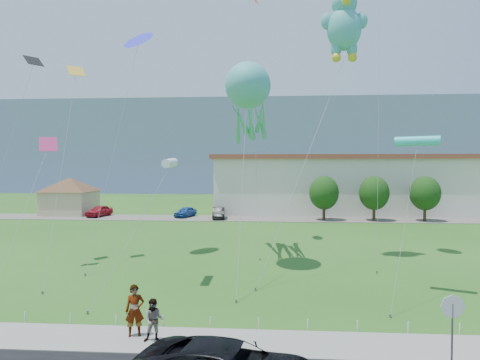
{
  "coord_description": "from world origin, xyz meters",
  "views": [
    {
      "loc": [
        3.47,
        -18.65,
        6.78
      ],
      "look_at": [
        1.57,
        8.0,
        5.85
      ],
      "focal_mm": 32.0,
      "sensor_mm": 36.0,
      "label": 1
    }
  ],
  "objects_px": {
    "warehouse": "(429,184)",
    "pedestrian_right": "(154,320)",
    "stop_sign": "(452,313)",
    "parked_car_black": "(219,213)",
    "teddy_bear_kite": "(344,23)",
    "parked_car_blue": "(185,212)",
    "parked_car_red": "(99,211)",
    "octopus_kite": "(249,99)",
    "pedestrian_left": "(135,310)",
    "pavilion": "(70,192)"
  },
  "relations": [
    {
      "from": "parked_car_blue",
      "to": "pedestrian_left",
      "type": "bearing_deg",
      "value": -62.45
    },
    {
      "from": "octopus_kite",
      "to": "teddy_bear_kite",
      "type": "height_order",
      "value": "teddy_bear_kite"
    },
    {
      "from": "pavilion",
      "to": "parked_car_blue",
      "type": "relative_size",
      "value": 2.38
    },
    {
      "from": "teddy_bear_kite",
      "to": "parked_car_blue",
      "type": "bearing_deg",
      "value": 124.9
    },
    {
      "from": "stop_sign",
      "to": "parked_car_black",
      "type": "xyz_separation_m",
      "value": [
        -12.54,
        38.78,
        -1.1
      ]
    },
    {
      "from": "stop_sign",
      "to": "pavilion",
      "type": "bearing_deg",
      "value": 128.44
    },
    {
      "from": "warehouse",
      "to": "pedestrian_right",
      "type": "bearing_deg",
      "value": -119.82
    },
    {
      "from": "pavilion",
      "to": "pedestrian_left",
      "type": "height_order",
      "value": "pavilion"
    },
    {
      "from": "pavilion",
      "to": "octopus_kite",
      "type": "distance_m",
      "value": 38.57
    },
    {
      "from": "pedestrian_right",
      "to": "stop_sign",
      "type": "bearing_deg",
      "value": -13.82
    },
    {
      "from": "warehouse",
      "to": "stop_sign",
      "type": "distance_m",
      "value": 51.0
    },
    {
      "from": "warehouse",
      "to": "pedestrian_right",
      "type": "distance_m",
      "value": 54.22
    },
    {
      "from": "pavilion",
      "to": "warehouse",
      "type": "distance_m",
      "value": 50.37
    },
    {
      "from": "pavilion",
      "to": "parked_car_red",
      "type": "relative_size",
      "value": 2.16
    },
    {
      "from": "pavilion",
      "to": "stop_sign",
      "type": "bearing_deg",
      "value": -51.56
    },
    {
      "from": "parked_car_red",
      "to": "pedestrian_right",
      "type": "bearing_deg",
      "value": -51.96
    },
    {
      "from": "teddy_bear_kite",
      "to": "parked_car_red",
      "type": "bearing_deg",
      "value": 140.2
    },
    {
      "from": "pavilion",
      "to": "pedestrian_right",
      "type": "distance_m",
      "value": 47.06
    },
    {
      "from": "pavilion",
      "to": "parked_car_blue",
      "type": "xyz_separation_m",
      "value": [
        16.48,
        -2.12,
        -2.3
      ]
    },
    {
      "from": "parked_car_red",
      "to": "parked_car_blue",
      "type": "bearing_deg",
      "value": 14.34
    },
    {
      "from": "pedestrian_left",
      "to": "parked_car_red",
      "type": "distance_m",
      "value": 41.77
    },
    {
      "from": "pedestrian_left",
      "to": "octopus_kite",
      "type": "relative_size",
      "value": 0.14
    },
    {
      "from": "warehouse",
      "to": "octopus_kite",
      "type": "relative_size",
      "value": 4.25
    },
    {
      "from": "parked_car_blue",
      "to": "warehouse",
      "type": "bearing_deg",
      "value": 32.69
    },
    {
      "from": "pedestrian_left",
      "to": "parked_car_black",
      "type": "height_order",
      "value": "pedestrian_left"
    },
    {
      "from": "pavilion",
      "to": "warehouse",
      "type": "bearing_deg",
      "value": 6.84
    },
    {
      "from": "pedestrian_left",
      "to": "teddy_bear_kite",
      "type": "relative_size",
      "value": 0.1
    },
    {
      "from": "parked_car_red",
      "to": "octopus_kite",
      "type": "xyz_separation_m",
      "value": [
        20.88,
        -24.92,
        10.48
      ]
    },
    {
      "from": "parked_car_red",
      "to": "parked_car_blue",
      "type": "distance_m",
      "value": 11.38
    },
    {
      "from": "stop_sign",
      "to": "parked_car_black",
      "type": "height_order",
      "value": "stop_sign"
    },
    {
      "from": "pavilion",
      "to": "teddy_bear_kite",
      "type": "relative_size",
      "value": 0.47
    },
    {
      "from": "parked_car_blue",
      "to": "octopus_kite",
      "type": "bearing_deg",
      "value": -50.25
    },
    {
      "from": "warehouse",
      "to": "pedestrian_left",
      "type": "height_order",
      "value": "warehouse"
    },
    {
      "from": "stop_sign",
      "to": "parked_car_black",
      "type": "bearing_deg",
      "value": 107.91
    },
    {
      "from": "warehouse",
      "to": "parked_car_blue",
      "type": "relative_size",
      "value": 15.76
    },
    {
      "from": "pedestrian_right",
      "to": "octopus_kite",
      "type": "xyz_separation_m",
      "value": [
        2.9,
        13.66,
        10.36
      ]
    },
    {
      "from": "pavilion",
      "to": "parked_car_black",
      "type": "xyz_separation_m",
      "value": [
        20.96,
        -3.42,
        -2.26
      ]
    },
    {
      "from": "stop_sign",
      "to": "pedestrian_left",
      "type": "xyz_separation_m",
      "value": [
        -11.31,
        1.72,
        -0.77
      ]
    },
    {
      "from": "parked_car_blue",
      "to": "octopus_kite",
      "type": "distance_m",
      "value": 28.9
    },
    {
      "from": "pedestrian_left",
      "to": "pedestrian_right",
      "type": "height_order",
      "value": "pedestrian_left"
    },
    {
      "from": "pedestrian_left",
      "to": "octopus_kite",
      "type": "bearing_deg",
      "value": 56.08
    },
    {
      "from": "pavilion",
      "to": "teddy_bear_kite",
      "type": "height_order",
      "value": "teddy_bear_kite"
    },
    {
      "from": "pedestrian_right",
      "to": "parked_car_black",
      "type": "height_order",
      "value": "pedestrian_right"
    },
    {
      "from": "parked_car_blue",
      "to": "parked_car_black",
      "type": "height_order",
      "value": "parked_car_black"
    },
    {
      "from": "stop_sign",
      "to": "teddy_bear_kite",
      "type": "xyz_separation_m",
      "value": [
        -0.81,
        16.84,
        15.02
      ]
    },
    {
      "from": "warehouse",
      "to": "parked_car_blue",
      "type": "bearing_deg",
      "value": -166.38
    },
    {
      "from": "warehouse",
      "to": "parked_car_red",
      "type": "xyz_separation_m",
      "value": [
        -44.9,
        -8.38,
        -3.34
      ]
    },
    {
      "from": "pedestrian_right",
      "to": "parked_car_black",
      "type": "bearing_deg",
      "value": 86.23
    },
    {
      "from": "pedestrian_left",
      "to": "pedestrian_right",
      "type": "xyz_separation_m",
      "value": [
        0.89,
        -0.47,
        -0.19
      ]
    },
    {
      "from": "pavilion",
      "to": "parked_car_black",
      "type": "distance_m",
      "value": 21.36
    }
  ]
}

